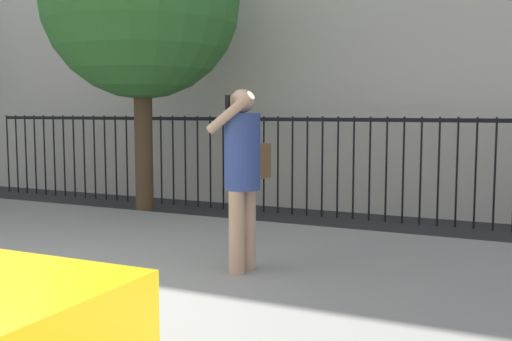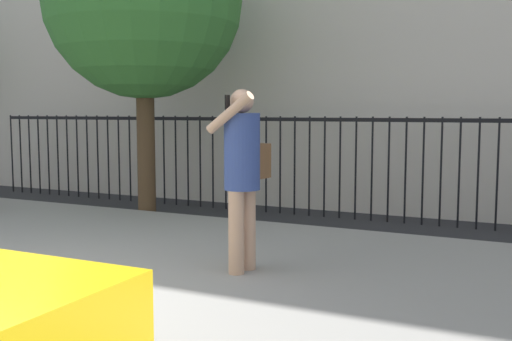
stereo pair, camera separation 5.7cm
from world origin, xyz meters
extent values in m
cube|color=gray|center=(0.00, 2.20, 0.07)|extent=(28.00, 4.40, 0.15)
cube|color=black|center=(0.00, 5.90, 1.55)|extent=(12.00, 0.04, 0.06)
cylinder|color=black|center=(-6.00, 5.90, 0.80)|extent=(0.03, 0.03, 1.60)
cylinder|color=black|center=(-5.74, 5.90, 0.80)|extent=(0.03, 0.03, 1.60)
cylinder|color=black|center=(-5.49, 5.90, 0.80)|extent=(0.03, 0.03, 1.60)
cylinder|color=black|center=(-5.23, 5.90, 0.80)|extent=(0.03, 0.03, 1.60)
cylinder|color=black|center=(-4.98, 5.90, 0.80)|extent=(0.03, 0.03, 1.60)
cylinder|color=black|center=(-4.72, 5.90, 0.80)|extent=(0.03, 0.03, 1.60)
cylinder|color=black|center=(-4.47, 5.90, 0.80)|extent=(0.03, 0.03, 1.60)
cylinder|color=black|center=(-4.21, 5.90, 0.80)|extent=(0.03, 0.03, 1.60)
cylinder|color=black|center=(-3.96, 5.90, 0.80)|extent=(0.03, 0.03, 1.60)
cylinder|color=black|center=(-3.70, 5.90, 0.80)|extent=(0.03, 0.03, 1.60)
cylinder|color=black|center=(-3.45, 5.90, 0.80)|extent=(0.03, 0.03, 1.60)
cylinder|color=black|center=(-3.19, 5.90, 0.80)|extent=(0.03, 0.03, 1.60)
cylinder|color=black|center=(-2.94, 5.90, 0.80)|extent=(0.03, 0.03, 1.60)
cylinder|color=black|center=(-2.68, 5.90, 0.80)|extent=(0.03, 0.03, 1.60)
cylinder|color=black|center=(-2.43, 5.90, 0.80)|extent=(0.03, 0.03, 1.60)
cylinder|color=black|center=(-2.17, 5.90, 0.80)|extent=(0.03, 0.03, 1.60)
cylinder|color=black|center=(-1.91, 5.90, 0.80)|extent=(0.03, 0.03, 1.60)
cylinder|color=black|center=(-1.66, 5.90, 0.80)|extent=(0.03, 0.03, 1.60)
cylinder|color=black|center=(-1.40, 5.90, 0.80)|extent=(0.03, 0.03, 1.60)
cylinder|color=black|center=(-1.15, 5.90, 0.80)|extent=(0.03, 0.03, 1.60)
cylinder|color=black|center=(-0.89, 5.90, 0.80)|extent=(0.03, 0.03, 1.60)
cylinder|color=black|center=(-0.64, 5.90, 0.80)|extent=(0.03, 0.03, 1.60)
cylinder|color=black|center=(-0.38, 5.90, 0.80)|extent=(0.03, 0.03, 1.60)
cylinder|color=black|center=(-0.13, 5.90, 0.80)|extent=(0.03, 0.03, 1.60)
cylinder|color=black|center=(0.13, 5.90, 0.80)|extent=(0.03, 0.03, 1.60)
cylinder|color=black|center=(0.38, 5.90, 0.80)|extent=(0.03, 0.03, 1.60)
cylinder|color=black|center=(0.64, 5.90, 0.80)|extent=(0.03, 0.03, 1.60)
cylinder|color=black|center=(0.89, 5.90, 0.80)|extent=(0.03, 0.03, 1.60)
cylinder|color=black|center=(1.15, 5.90, 0.80)|extent=(0.03, 0.03, 1.60)
cylinder|color=black|center=(1.40, 5.90, 0.80)|extent=(0.03, 0.03, 1.60)
cylinder|color=black|center=(1.66, 5.90, 0.80)|extent=(0.03, 0.03, 1.60)
cylinder|color=black|center=(1.91, 5.90, 0.80)|extent=(0.03, 0.03, 1.60)
cylinder|color=black|center=(2.17, 5.90, 0.80)|extent=(0.03, 0.03, 1.60)
cylinder|color=black|center=(2.43, 5.90, 0.80)|extent=(0.03, 0.03, 1.60)
cylinder|color=black|center=(2.68, 5.90, 0.80)|extent=(0.03, 0.03, 1.60)
cylinder|color=black|center=(2.94, 5.90, 0.80)|extent=(0.03, 0.03, 1.60)
cylinder|color=black|center=(3.19, 5.90, 0.80)|extent=(0.03, 0.03, 1.60)
cylinder|color=black|center=(3.45, 5.90, 0.80)|extent=(0.03, 0.03, 1.60)
cylinder|color=tan|center=(1.46, 1.84, 0.55)|extent=(0.15, 0.15, 0.79)
cylinder|color=tan|center=(1.49, 2.04, 0.55)|extent=(0.15, 0.15, 0.79)
cylinder|color=#33478C|center=(1.48, 1.94, 1.30)|extent=(0.38, 0.38, 0.72)
sphere|color=tan|center=(1.48, 1.94, 1.77)|extent=(0.22, 0.22, 0.22)
cylinder|color=tan|center=(1.45, 1.74, 1.66)|extent=(0.51, 0.15, 0.39)
cylinder|color=tan|center=(1.50, 2.14, 1.28)|extent=(0.09, 0.09, 0.55)
cube|color=black|center=(1.40, 1.80, 1.75)|extent=(0.02, 0.07, 0.15)
cube|color=brown|center=(1.51, 2.20, 1.19)|extent=(0.19, 0.30, 0.34)
cylinder|color=#4C3823|center=(-1.56, 4.54, 1.27)|extent=(0.28, 0.28, 2.54)
sphere|color=#387A33|center=(-1.56, 4.54, 3.37)|extent=(3.01, 3.01, 3.01)
camera|label=1|loc=(4.01, -3.07, 1.68)|focal=41.94mm
camera|label=2|loc=(4.06, -3.04, 1.68)|focal=41.94mm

